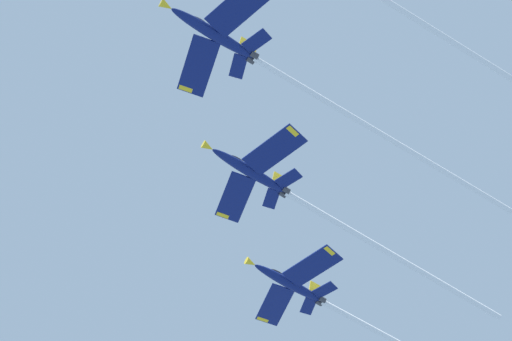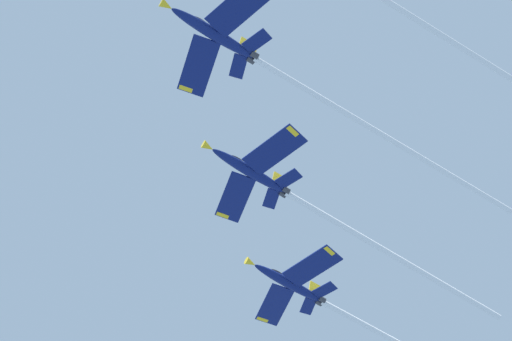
# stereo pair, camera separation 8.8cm
# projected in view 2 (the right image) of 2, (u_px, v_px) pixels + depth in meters

# --- Properties ---
(jet_second) EXTENTS (41.19, 39.10, 10.47)m
(jet_second) POSITION_uv_depth(u_px,v_px,m) (273.00, 69.00, 120.00)
(jet_second) COLOR navy
(jet_third) EXTENTS (38.82, 36.74, 10.74)m
(jet_third) POSITION_uv_depth(u_px,v_px,m) (306.00, 204.00, 132.80)
(jet_third) COLOR navy
(jet_fourth) EXTENTS (40.74, 38.66, 10.43)m
(jet_fourth) POSITION_uv_depth(u_px,v_px,m) (343.00, 313.00, 144.67)
(jet_fourth) COLOR navy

